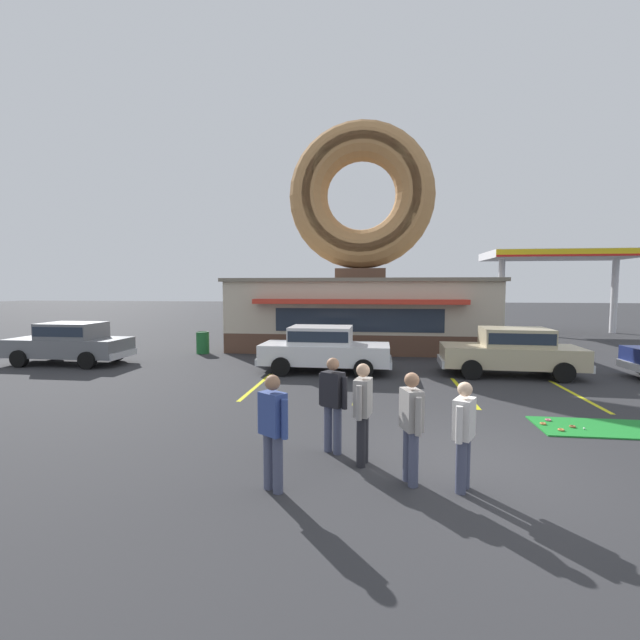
{
  "coord_description": "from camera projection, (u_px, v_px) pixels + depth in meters",
  "views": [
    {
      "loc": [
        -1.57,
        -7.29,
        2.94
      ],
      "look_at": [
        -3.1,
        5.0,
        2.0
      ],
      "focal_mm": 24.0,
      "sensor_mm": 36.0,
      "label": 1
    }
  ],
  "objects": [
    {
      "name": "mini_donut_mid_centre",
      "position": [
        572.0,
        426.0,
        8.92
      ],
      "size": [
        0.13,
        0.13,
        0.04
      ],
      "primitive_type": "torus",
      "color": "brown",
      "rests_on": "putting_mat"
    },
    {
      "name": "car_white",
      "position": [
        324.0,
        347.0,
        14.81
      ],
      "size": [
        4.59,
        2.05,
        1.6
      ],
      "color": "silver",
      "rests_on": "ground"
    },
    {
      "name": "pedestrian_hooded_kid",
      "position": [
        464.0,
        431.0,
        6.15
      ],
      "size": [
        0.38,
        0.54,
        1.6
      ],
      "color": "#474C66",
      "rests_on": "ground"
    },
    {
      "name": "pedestrian_beanie_man",
      "position": [
        411.0,
        422.0,
        6.37
      ],
      "size": [
        0.35,
        0.57,
        1.69
      ],
      "color": "#474C66",
      "rests_on": "ground"
    },
    {
      "name": "trash_bin",
      "position": [
        203.0,
        342.0,
        19.06
      ],
      "size": [
        0.57,
        0.57,
        0.97
      ],
      "color": "#1E662D",
      "rests_on": "ground"
    },
    {
      "name": "mini_donut_mid_left",
      "position": [
        543.0,
        424.0,
        9.11
      ],
      "size": [
        0.13,
        0.13,
        0.04
      ],
      "primitive_type": "torus",
      "color": "#D17F47",
      "rests_on": "putting_mat"
    },
    {
      "name": "golf_ball",
      "position": [
        584.0,
        428.0,
        8.78
      ],
      "size": [
        0.04,
        0.04,
        0.04
      ],
      "primitive_type": "sphere",
      "color": "white",
      "rests_on": "putting_mat"
    },
    {
      "name": "car_grey",
      "position": [
        70.0,
        341.0,
        16.41
      ],
      "size": [
        4.57,
        2.0,
        1.6
      ],
      "color": "slate",
      "rests_on": "ground"
    },
    {
      "name": "mini_donut_mid_right",
      "position": [
        561.0,
        430.0,
        8.71
      ],
      "size": [
        0.13,
        0.13,
        0.04
      ],
      "primitive_type": "torus",
      "color": "#D17F47",
      "rests_on": "putting_mat"
    },
    {
      "name": "putting_mat",
      "position": [
        629.0,
        429.0,
        8.85
      ],
      "size": [
        3.66,
        1.27,
        0.03
      ],
      "primitive_type": "cube",
      "color": "#1E842D",
      "rests_on": "ground"
    },
    {
      "name": "pedestrian_leather_jacket_man",
      "position": [
        363.0,
        409.0,
        7.05
      ],
      "size": [
        0.32,
        0.58,
        1.7
      ],
      "color": "#232328",
      "rests_on": "ground"
    },
    {
      "name": "parking_stripe_left",
      "position": [
        357.0,
        389.0,
        12.44
      ],
      "size": [
        0.12,
        3.6,
        0.01
      ],
      "primitive_type": "cube",
      "color": "yellow",
      "rests_on": "ground"
    },
    {
      "name": "parking_stripe_mid_left",
      "position": [
        464.0,
        392.0,
        12.07
      ],
      "size": [
        0.12,
        3.6,
        0.01
      ],
      "primitive_type": "cube",
      "color": "yellow",
      "rests_on": "ground"
    },
    {
      "name": "parking_stripe_centre",
      "position": [
        577.0,
        395.0,
        11.7
      ],
      "size": [
        0.12,
        3.6,
        0.01
      ],
      "primitive_type": "cube",
      "color": "yellow",
      "rests_on": "ground"
    },
    {
      "name": "parking_stripe_far_left",
      "position": [
        257.0,
        386.0,
        12.81
      ],
      "size": [
        0.12,
        3.6,
        0.01
      ],
      "primitive_type": "cube",
      "color": "yellow",
      "rests_on": "ground"
    },
    {
      "name": "ground_plane",
      "position": [
        465.0,
        461.0,
        7.24
      ],
      "size": [
        160.0,
        160.0,
        0.0
      ],
      "primitive_type": "plane",
      "color": "#2D2D30"
    },
    {
      "name": "pedestrian_blue_sweater_man",
      "position": [
        333.0,
        400.0,
        7.57
      ],
      "size": [
        0.53,
        0.4,
        1.71
      ],
      "color": "#474C66",
      "rests_on": "ground"
    },
    {
      "name": "mini_donut_near_right",
      "position": [
        548.0,
        420.0,
        9.36
      ],
      "size": [
        0.13,
        0.13,
        0.04
      ],
      "primitive_type": "torus",
      "color": "#D8667F",
      "rests_on": "putting_mat"
    },
    {
      "name": "car_champagne",
      "position": [
        512.0,
        350.0,
        14.24
      ],
      "size": [
        4.64,
        2.14,
        1.6
      ],
      "color": "#BCAD89",
      "rests_on": "ground"
    },
    {
      "name": "pedestrian_clipboard_woman",
      "position": [
        273.0,
        427.0,
        6.14
      ],
      "size": [
        0.51,
        0.41,
        1.7
      ],
      "color": "#474C66",
      "rests_on": "ground"
    },
    {
      "name": "donut_shop_building",
      "position": [
        361.0,
        271.0,
        21.03
      ],
      "size": [
        12.3,
        6.75,
        10.96
      ],
      "color": "brown",
      "rests_on": "ground"
    },
    {
      "name": "gas_station_canopy",
      "position": [
        559.0,
        258.0,
        27.78
      ],
      "size": [
        9.0,
        4.46,
        5.3
      ],
      "color": "silver",
      "rests_on": "ground"
    }
  ]
}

